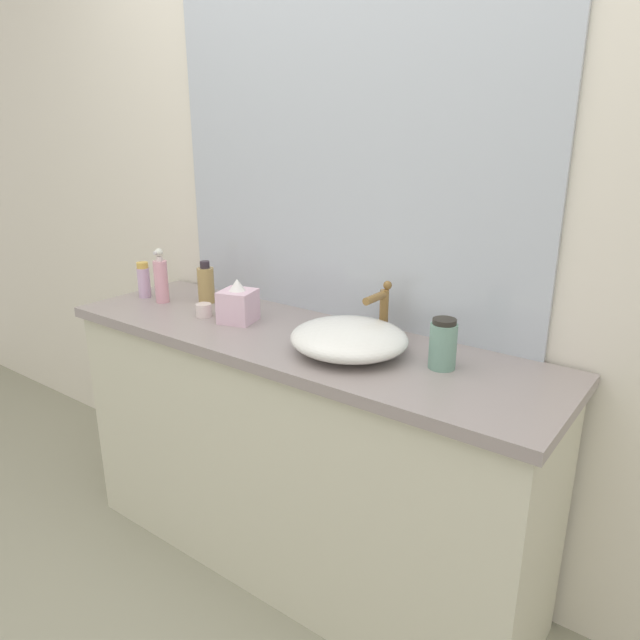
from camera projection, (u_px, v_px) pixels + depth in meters
The scene contains 11 objects.
bathroom_wall_rear at pixel (368, 194), 1.93m from camera, with size 6.00×0.06×2.60m, color silver.
vanity_counter at pixel (298, 455), 2.03m from camera, with size 1.71×0.50×0.87m.
wall_mirror_panel at pixel (343, 143), 1.90m from camera, with size 1.41×0.01×1.17m, color #B2BCC6.
sink_basin at pixel (349, 338), 1.73m from camera, with size 0.35×0.34×0.09m, color white.
faucet at pixel (382, 305), 1.85m from camera, with size 0.03×0.14×0.18m.
soap_dispenser at pixel (161, 279), 2.22m from camera, with size 0.05×0.05×0.21m.
lotion_bottle at pixel (206, 284), 2.22m from camera, with size 0.06×0.06×0.16m.
perfume_bottle at pixel (144, 280), 2.30m from camera, with size 0.05×0.05×0.14m.
spray_can at pixel (443, 344), 1.62m from camera, with size 0.08×0.08×0.14m.
tissue_box at pixel (238, 304), 2.01m from camera, with size 0.14×0.14×0.15m.
candle_jar at pixel (204, 310), 2.07m from camera, with size 0.06×0.06×0.05m, color silver.
Camera 1 is at (1.05, -0.94, 1.52)m, focal length 33.16 mm.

